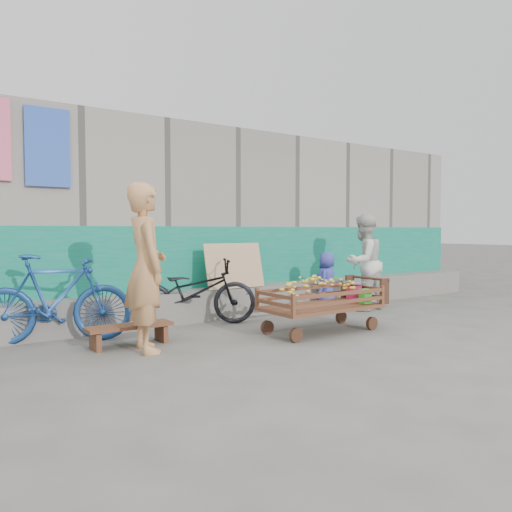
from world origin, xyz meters
TOP-DOWN VIEW (x-y plane):
  - ground at (0.00, 0.00)m, footprint 80.00×80.00m
  - building_wall at (-0.00, 4.05)m, footprint 12.00×3.50m
  - banana_cart at (0.61, 0.64)m, footprint 1.74×0.79m
  - bench at (-1.71, 1.32)m, footprint 0.99×0.30m
  - vendor_man at (-1.65, 0.96)m, footprint 0.53×0.73m
  - woman at (2.44, 1.57)m, footprint 0.84×0.68m
  - child at (1.87, 1.85)m, footprint 0.57×0.52m
  - bicycle_dark at (-0.50, 2.05)m, footprint 1.88×1.29m
  - bicycle_blue at (-2.39, 1.95)m, footprint 1.83×1.04m

SIDE VIEW (x-z plane):
  - ground at x=0.00m, z-range 0.00..0.00m
  - bench at x=-1.71m, z-range 0.06..0.31m
  - bicycle_dark at x=-0.50m, z-range 0.00..0.93m
  - child at x=1.87m, z-range 0.00..0.98m
  - banana_cart at x=0.61m, z-range 0.13..0.87m
  - bicycle_blue at x=-2.39m, z-range 0.00..1.06m
  - woman at x=2.44m, z-range 0.00..1.61m
  - vendor_man at x=-1.65m, z-range 0.00..1.86m
  - building_wall at x=0.00m, z-range -0.03..2.97m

